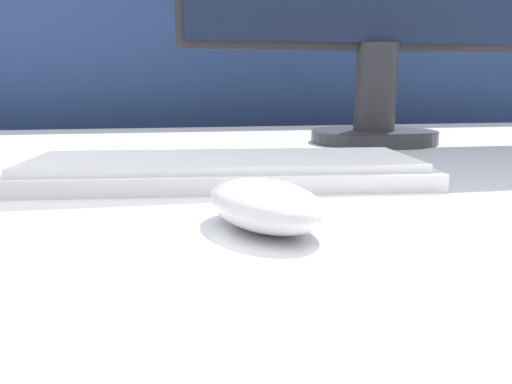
# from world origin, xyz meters

# --- Properties ---
(partition_panel) EXTENTS (5.00, 0.03, 1.09)m
(partition_panel) POSITION_xyz_m (0.00, 0.72, 0.54)
(partition_panel) COLOR navy
(partition_panel) RESTS_ON ground_plane
(computer_mouse_near) EXTENTS (0.09, 0.12, 0.03)m
(computer_mouse_near) POSITION_xyz_m (0.04, -0.24, 0.73)
(computer_mouse_near) COLOR silver
(computer_mouse_near) RESTS_ON desk
(keyboard) EXTENTS (0.41, 0.18, 0.02)m
(keyboard) POSITION_xyz_m (0.03, -0.07, 0.73)
(keyboard) COLOR silver
(keyboard) RESTS_ON desk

